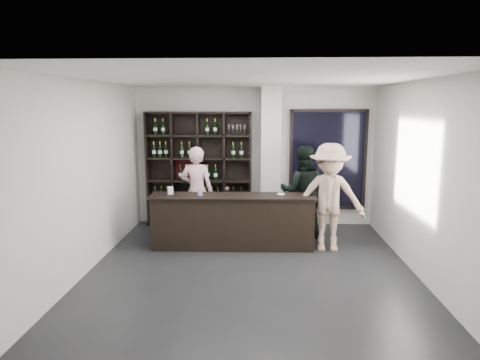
{
  "coord_description": "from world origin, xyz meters",
  "views": [
    {
      "loc": [
        0.13,
        -6.28,
        2.53
      ],
      "look_at": [
        -0.22,
        1.1,
        1.23
      ],
      "focal_mm": 32.0,
      "sensor_mm": 36.0,
      "label": 1
    }
  ],
  "objects_px": {
    "customer": "(329,198)",
    "tasting_counter": "(233,221)",
    "taster_black": "(302,192)",
    "wine_shelf": "(199,169)",
    "taster_pink": "(197,191)"
  },
  "relations": [
    {
      "from": "taster_black",
      "to": "customer",
      "type": "xyz_separation_m",
      "value": [
        0.39,
        -0.8,
        0.06
      ]
    },
    {
      "from": "taster_black",
      "to": "taster_pink",
      "type": "bearing_deg",
      "value": 2.64
    },
    {
      "from": "wine_shelf",
      "to": "taster_pink",
      "type": "distance_m",
      "value": 0.77
    },
    {
      "from": "customer",
      "to": "tasting_counter",
      "type": "bearing_deg",
      "value": -177.98
    },
    {
      "from": "wine_shelf",
      "to": "taster_black",
      "type": "xyz_separation_m",
      "value": [
        2.1,
        -0.72,
        -0.31
      ]
    },
    {
      "from": "taster_black",
      "to": "customer",
      "type": "height_order",
      "value": "customer"
    },
    {
      "from": "taster_black",
      "to": "tasting_counter",
      "type": "bearing_deg",
      "value": 33.15
    },
    {
      "from": "tasting_counter",
      "to": "taster_pink",
      "type": "distance_m",
      "value": 1.14
    },
    {
      "from": "taster_black",
      "to": "customer",
      "type": "relative_size",
      "value": 0.94
    },
    {
      "from": "customer",
      "to": "taster_pink",
      "type": "bearing_deg",
      "value": 165.15
    },
    {
      "from": "taster_pink",
      "to": "customer",
      "type": "xyz_separation_m",
      "value": [
        2.44,
        -0.82,
        0.07
      ]
    },
    {
      "from": "customer",
      "to": "taster_black",
      "type": "bearing_deg",
      "value": 119.64
    },
    {
      "from": "wine_shelf",
      "to": "tasting_counter",
      "type": "distance_m",
      "value": 1.82
    },
    {
      "from": "tasting_counter",
      "to": "customer",
      "type": "relative_size",
      "value": 1.55
    },
    {
      "from": "taster_pink",
      "to": "customer",
      "type": "relative_size",
      "value": 0.93
    }
  ]
}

